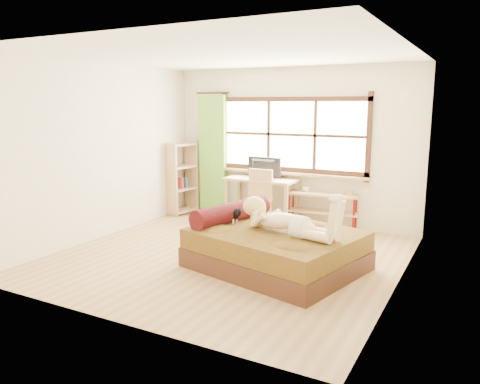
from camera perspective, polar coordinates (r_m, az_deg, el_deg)
The scene contains 18 objects.
floor at distance 6.55m, azimuth -1.39°, elevation -7.81°, with size 4.50×4.50×0.00m, color #9E754C.
ceiling at distance 6.24m, azimuth -1.51°, elevation 16.40°, with size 4.50×4.50×0.00m, color white.
wall_back at distance 8.28m, azimuth 6.31°, elevation 5.58°, with size 4.50×4.50×0.00m, color silver.
wall_front at distance 4.46m, azimuth -15.88°, elevation 0.87°, with size 4.50×4.50×0.00m, color silver.
wall_left at distance 7.62m, azimuth -16.38°, elevation 4.77°, with size 4.50×4.50×0.00m, color silver.
wall_right at distance 5.51m, azimuth 19.37°, elevation 2.48°, with size 4.50×4.50×0.00m, color silver.
window at distance 8.24m, azimuth 6.25°, elevation 6.66°, with size 2.80×0.16×1.46m.
curtain at distance 8.88m, azimuth -3.35°, elevation 4.67°, with size 0.55×0.10×2.20m, color #4F9B2A.
bed at distance 6.07m, azimuth 4.06°, elevation -6.69°, with size 2.29×2.00×0.75m.
woman at distance 5.81m, azimuth 5.66°, elevation -2.17°, with size 1.39×0.40×0.59m, color beige, non-canonical shape.
kitten at distance 6.35m, azimuth -1.12°, elevation -2.66°, with size 0.30×0.12×0.24m, color black, non-canonical shape.
desk at distance 8.26m, azimuth 2.63°, elevation 0.97°, with size 1.27×0.60×0.79m.
monitor at distance 8.26m, azimuth 2.79°, elevation 2.98°, with size 0.63×0.08×0.36m, color black.
chair at distance 7.93m, azimuth 2.16°, elevation -0.43°, with size 0.45×0.45×0.99m.
pipe_shelf at distance 8.02m, azimuth 10.10°, elevation -1.28°, with size 1.22×0.40×0.68m.
cup at distance 8.08m, azimuth 8.04°, elevation 0.34°, with size 0.11×0.11×0.09m, color gray.
book at distance 7.93m, azimuth 11.42°, elevation -0.23°, with size 0.15×0.21×0.02m, color gray.
bookshelf at distance 8.99m, azimuth -7.18°, elevation 1.73°, with size 0.43×0.64×1.36m.
Camera 1 is at (3.07, -5.40, 2.08)m, focal length 35.00 mm.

